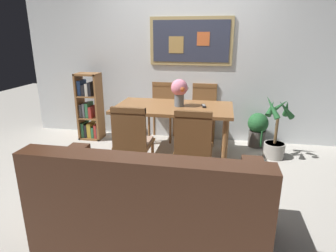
{
  "coord_description": "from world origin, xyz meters",
  "views": [
    {
      "loc": [
        0.61,
        -3.08,
        1.63
      ],
      "look_at": [
        0.03,
        -0.03,
        0.65
      ],
      "focal_mm": 30.75,
      "sensor_mm": 36.0,
      "label": 1
    }
  ],
  "objects_px": {
    "potted_palm": "(276,136)",
    "leather_couch": "(150,205)",
    "dining_table": "(174,113)",
    "flower_vase": "(179,90)",
    "dining_chair_near_right": "(193,143)",
    "bookshelf": "(90,110)",
    "potted_ivy": "(258,129)",
    "tv_remote": "(204,106)",
    "dining_chair_far_left": "(163,106)",
    "dining_chair_near_left": "(132,138)",
    "dining_chair_far_right": "(204,108)"
  },
  "relations": [
    {
      "from": "dining_table",
      "to": "dining_chair_near_right",
      "type": "height_order",
      "value": "dining_chair_near_right"
    },
    {
      "from": "flower_vase",
      "to": "tv_remote",
      "type": "xyz_separation_m",
      "value": [
        0.32,
        0.03,
        -0.21
      ]
    },
    {
      "from": "dining_chair_far_right",
      "to": "dining_table",
      "type": "bearing_deg",
      "value": -114.74
    },
    {
      "from": "leather_couch",
      "to": "bookshelf",
      "type": "relative_size",
      "value": 1.69
    },
    {
      "from": "dining_chair_near_left",
      "to": "flower_vase",
      "type": "bearing_deg",
      "value": 61.95
    },
    {
      "from": "dining_chair_near_right",
      "to": "leather_couch",
      "type": "height_order",
      "value": "dining_chair_near_right"
    },
    {
      "from": "dining_chair_far_right",
      "to": "dining_chair_near_left",
      "type": "bearing_deg",
      "value": -114.37
    },
    {
      "from": "dining_chair_far_left",
      "to": "flower_vase",
      "type": "distance_m",
      "value": 0.96
    },
    {
      "from": "dining_chair_near_left",
      "to": "dining_chair_far_left",
      "type": "height_order",
      "value": "same"
    },
    {
      "from": "dining_table",
      "to": "flower_vase",
      "type": "height_order",
      "value": "flower_vase"
    },
    {
      "from": "potted_ivy",
      "to": "dining_chair_near_right",
      "type": "bearing_deg",
      "value": -119.71
    },
    {
      "from": "potted_palm",
      "to": "flower_vase",
      "type": "height_order",
      "value": "flower_vase"
    },
    {
      "from": "dining_chair_near_right",
      "to": "leather_couch",
      "type": "xyz_separation_m",
      "value": [
        -0.25,
        -0.89,
        -0.23
      ]
    },
    {
      "from": "dining_chair_near_left",
      "to": "bookshelf",
      "type": "height_order",
      "value": "bookshelf"
    },
    {
      "from": "dining_chair_near_right",
      "to": "flower_vase",
      "type": "height_order",
      "value": "flower_vase"
    },
    {
      "from": "dining_chair_near_right",
      "to": "dining_chair_far_left",
      "type": "bearing_deg",
      "value": 112.91
    },
    {
      "from": "dining_table",
      "to": "bookshelf",
      "type": "height_order",
      "value": "bookshelf"
    },
    {
      "from": "dining_table",
      "to": "leather_couch",
      "type": "relative_size",
      "value": 0.86
    },
    {
      "from": "dining_chair_near_left",
      "to": "potted_palm",
      "type": "bearing_deg",
      "value": 30.91
    },
    {
      "from": "potted_palm",
      "to": "flower_vase",
      "type": "xyz_separation_m",
      "value": [
        -1.3,
        -0.25,
        0.64
      ]
    },
    {
      "from": "dining_chair_far_right",
      "to": "flower_vase",
      "type": "distance_m",
      "value": 0.9
    },
    {
      "from": "dining_chair_far_left",
      "to": "tv_remote",
      "type": "xyz_separation_m",
      "value": [
        0.71,
        -0.74,
        0.21
      ]
    },
    {
      "from": "potted_palm",
      "to": "tv_remote",
      "type": "relative_size",
      "value": 5.48
    },
    {
      "from": "dining_table",
      "to": "bookshelf",
      "type": "xyz_separation_m",
      "value": [
        -1.46,
        0.53,
        -0.16
      ]
    },
    {
      "from": "dining_chair_far_left",
      "to": "tv_remote",
      "type": "distance_m",
      "value": 1.04
    },
    {
      "from": "potted_ivy",
      "to": "potted_palm",
      "type": "height_order",
      "value": "potted_palm"
    },
    {
      "from": "dining_chair_far_right",
      "to": "leather_couch",
      "type": "height_order",
      "value": "dining_chair_far_right"
    },
    {
      "from": "dining_chair_near_left",
      "to": "potted_ivy",
      "type": "bearing_deg",
      "value": 43.23
    },
    {
      "from": "potted_ivy",
      "to": "tv_remote",
      "type": "distance_m",
      "value": 1.1
    },
    {
      "from": "tv_remote",
      "to": "leather_couch",
      "type": "bearing_deg",
      "value": -99.77
    },
    {
      "from": "dining_table",
      "to": "tv_remote",
      "type": "distance_m",
      "value": 0.41
    },
    {
      "from": "leather_couch",
      "to": "dining_table",
      "type": "bearing_deg",
      "value": 93.33
    },
    {
      "from": "dining_table",
      "to": "dining_chair_far_right",
      "type": "height_order",
      "value": "dining_chair_far_right"
    },
    {
      "from": "dining_chair_near_left",
      "to": "dining_table",
      "type": "bearing_deg",
      "value": 66.0
    },
    {
      "from": "dining_chair_far_right",
      "to": "bookshelf",
      "type": "relative_size",
      "value": 0.85
    },
    {
      "from": "potted_palm",
      "to": "leather_couch",
      "type": "bearing_deg",
      "value": -123.33
    },
    {
      "from": "potted_ivy",
      "to": "potted_palm",
      "type": "relative_size",
      "value": 0.6
    },
    {
      "from": "bookshelf",
      "to": "dining_chair_far_left",
      "type": "bearing_deg",
      "value": 12.25
    },
    {
      "from": "dining_chair_far_right",
      "to": "leather_couch",
      "type": "xyz_separation_m",
      "value": [
        -0.25,
        -2.43,
        -0.23
      ]
    },
    {
      "from": "potted_ivy",
      "to": "leather_couch",
      "type": "bearing_deg",
      "value": -114.79
    },
    {
      "from": "dining_table",
      "to": "potted_ivy",
      "type": "relative_size",
      "value": 2.89
    },
    {
      "from": "dining_chair_near_right",
      "to": "flower_vase",
      "type": "relative_size",
      "value": 2.55
    },
    {
      "from": "dining_chair_near_left",
      "to": "dining_chair_far_right",
      "type": "bearing_deg",
      "value": 65.63
    },
    {
      "from": "dining_chair_near_right",
      "to": "bookshelf",
      "type": "height_order",
      "value": "bookshelf"
    },
    {
      "from": "dining_chair_near_right",
      "to": "bookshelf",
      "type": "xyz_separation_m",
      "value": [
        -1.82,
        1.32,
        -0.06
      ]
    },
    {
      "from": "dining_chair_near_right",
      "to": "potted_palm",
      "type": "height_order",
      "value": "dining_chair_near_right"
    },
    {
      "from": "dining_chair_far_left",
      "to": "potted_ivy",
      "type": "bearing_deg",
      "value": -4.55
    },
    {
      "from": "dining_chair_far_right",
      "to": "potted_palm",
      "type": "height_order",
      "value": "dining_chair_far_right"
    },
    {
      "from": "potted_palm",
      "to": "flower_vase",
      "type": "bearing_deg",
      "value": -169.08
    },
    {
      "from": "dining_chair_far_left",
      "to": "potted_ivy",
      "type": "relative_size",
      "value": 1.71
    }
  ]
}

